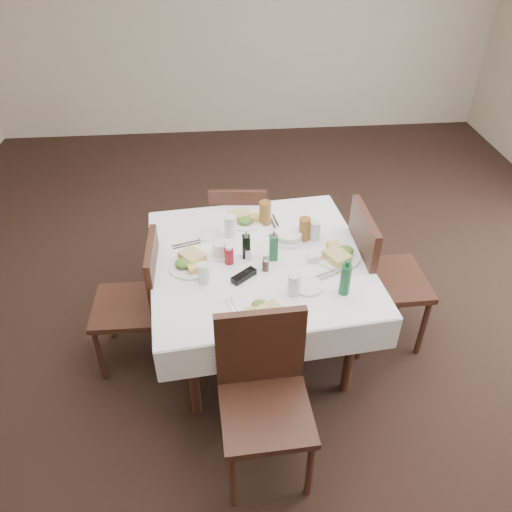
# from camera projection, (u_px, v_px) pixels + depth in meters

# --- Properties ---
(ground_plane) EXTENTS (7.00, 7.00, 0.00)m
(ground_plane) POSITION_uv_depth(u_px,v_px,m) (276.00, 320.00, 3.69)
(ground_plane) COLOR black
(room_shell) EXTENTS (6.04, 7.04, 2.80)m
(room_shell) POSITION_uv_depth(u_px,v_px,m) (283.00, 90.00, 2.65)
(room_shell) COLOR #C2AE92
(room_shell) RESTS_ON ground
(dining_table) EXTENTS (1.42, 1.42, 0.76)m
(dining_table) POSITION_uv_depth(u_px,v_px,m) (259.00, 269.00, 3.09)
(dining_table) COLOR black
(dining_table) RESTS_ON ground
(chair_north) EXTENTS (0.45, 0.45, 0.87)m
(chair_north) POSITION_uv_depth(u_px,v_px,m) (239.00, 227.00, 3.78)
(chair_north) COLOR black
(chair_north) RESTS_ON ground
(chair_south) EXTENTS (0.48, 0.48, 0.96)m
(chair_south) POSITION_uv_depth(u_px,v_px,m) (263.00, 387.00, 2.53)
(chair_south) COLOR black
(chair_south) RESTS_ON ground
(chair_east) EXTENTS (0.49, 0.49, 1.02)m
(chair_east) POSITION_uv_depth(u_px,v_px,m) (376.00, 271.00, 3.22)
(chair_east) COLOR black
(chair_east) RESTS_ON ground
(chair_west) EXTENTS (0.44, 0.44, 0.92)m
(chair_west) POSITION_uv_depth(u_px,v_px,m) (140.00, 296.00, 3.12)
(chair_west) COLOR black
(chair_west) RESTS_ON ground
(meal_north) EXTENTS (0.26, 0.26, 0.06)m
(meal_north) POSITION_uv_depth(u_px,v_px,m) (244.00, 219.00, 3.35)
(meal_north) COLOR white
(meal_north) RESTS_ON dining_table
(meal_south) EXTENTS (0.24, 0.24, 0.05)m
(meal_south) POSITION_uv_depth(u_px,v_px,m) (263.00, 311.00, 2.64)
(meal_south) COLOR white
(meal_south) RESTS_ON dining_table
(meal_east) EXTENTS (0.28, 0.28, 0.06)m
(meal_east) POSITION_uv_depth(u_px,v_px,m) (338.00, 254.00, 3.03)
(meal_east) COLOR white
(meal_east) RESTS_ON dining_table
(meal_west) EXTENTS (0.28, 0.28, 0.06)m
(meal_west) POSITION_uv_depth(u_px,v_px,m) (191.00, 262.00, 2.96)
(meal_west) COLOR white
(meal_west) RESTS_ON dining_table
(side_plate_a) EXTENTS (0.16, 0.16, 0.01)m
(side_plate_a) POSITION_uv_depth(u_px,v_px,m) (210.00, 235.00, 3.22)
(side_plate_a) COLOR white
(side_plate_a) RESTS_ON dining_table
(side_plate_b) EXTENTS (0.17, 0.17, 0.01)m
(side_plate_b) POSITION_uv_depth(u_px,v_px,m) (308.00, 286.00, 2.82)
(side_plate_b) COLOR white
(side_plate_b) RESTS_ON dining_table
(water_n) EXTENTS (0.08, 0.08, 0.14)m
(water_n) POSITION_uv_depth(u_px,v_px,m) (231.00, 226.00, 3.19)
(water_n) COLOR silver
(water_n) RESTS_ON dining_table
(water_s) EXTENTS (0.07, 0.07, 0.13)m
(water_s) POSITION_uv_depth(u_px,v_px,m) (294.00, 284.00, 2.74)
(water_s) COLOR silver
(water_s) RESTS_ON dining_table
(water_e) EXTENTS (0.07, 0.07, 0.13)m
(water_e) POSITION_uv_depth(u_px,v_px,m) (315.00, 231.00, 3.16)
(water_e) COLOR silver
(water_e) RESTS_ON dining_table
(water_w) EXTENTS (0.07, 0.07, 0.12)m
(water_w) POSITION_uv_depth(u_px,v_px,m) (204.00, 273.00, 2.82)
(water_w) COLOR silver
(water_w) RESTS_ON dining_table
(iced_tea_a) EXTENTS (0.08, 0.08, 0.16)m
(iced_tea_a) POSITION_uv_depth(u_px,v_px,m) (265.00, 213.00, 3.29)
(iced_tea_a) COLOR brown
(iced_tea_a) RESTS_ON dining_table
(iced_tea_b) EXTENTS (0.07, 0.07, 0.15)m
(iced_tea_b) POSITION_uv_depth(u_px,v_px,m) (305.00, 229.00, 3.15)
(iced_tea_b) COLOR brown
(iced_tea_b) RESTS_ON dining_table
(bread_basket) EXTENTS (0.19, 0.19, 0.06)m
(bread_basket) POSITION_uv_depth(u_px,v_px,m) (288.00, 236.00, 3.17)
(bread_basket) COLOR silver
(bread_basket) RESTS_ON dining_table
(oil_cruet_dark) EXTENTS (0.05, 0.05, 0.20)m
(oil_cruet_dark) POSITION_uv_depth(u_px,v_px,m) (246.00, 246.00, 2.99)
(oil_cruet_dark) COLOR black
(oil_cruet_dark) RESTS_ON dining_table
(oil_cruet_green) EXTENTS (0.05, 0.05, 0.21)m
(oil_cruet_green) POSITION_uv_depth(u_px,v_px,m) (273.00, 247.00, 2.98)
(oil_cruet_green) COLOR #185A2D
(oil_cruet_green) RESTS_ON dining_table
(ketchup_bottle) EXTENTS (0.06, 0.06, 0.12)m
(ketchup_bottle) POSITION_uv_depth(u_px,v_px,m) (229.00, 255.00, 2.97)
(ketchup_bottle) COLOR maroon
(ketchup_bottle) RESTS_ON dining_table
(salt_shaker) EXTENTS (0.03, 0.03, 0.08)m
(salt_shaker) POSITION_uv_depth(u_px,v_px,m) (248.00, 254.00, 3.00)
(salt_shaker) COLOR white
(salt_shaker) RESTS_ON dining_table
(pepper_shaker) EXTENTS (0.04, 0.04, 0.09)m
(pepper_shaker) POSITION_uv_depth(u_px,v_px,m) (265.00, 264.00, 2.92)
(pepper_shaker) COLOR #3E291E
(pepper_shaker) RESTS_ON dining_table
(coffee_mug) EXTENTS (0.14, 0.13, 0.09)m
(coffee_mug) POSITION_uv_depth(u_px,v_px,m) (220.00, 250.00, 3.03)
(coffee_mug) COLOR white
(coffee_mug) RESTS_ON dining_table
(sunglasses) EXTENTS (0.16, 0.14, 0.03)m
(sunglasses) POSITION_uv_depth(u_px,v_px,m) (244.00, 276.00, 2.87)
(sunglasses) COLOR black
(sunglasses) RESTS_ON dining_table
(green_bottle) EXTENTS (0.06, 0.06, 0.22)m
(green_bottle) POSITION_uv_depth(u_px,v_px,m) (345.00, 279.00, 2.72)
(green_bottle) COLOR #185A2D
(green_bottle) RESTS_ON dining_table
(sugar_caddy) EXTENTS (0.10, 0.07, 0.04)m
(sugar_caddy) POSITION_uv_depth(u_px,v_px,m) (314.00, 258.00, 3.00)
(sugar_caddy) COLOR white
(sugar_caddy) RESTS_ON dining_table
(cutlery_n) EXTENTS (0.07, 0.17, 0.01)m
(cutlery_n) POSITION_uv_depth(u_px,v_px,m) (274.00, 222.00, 3.35)
(cutlery_n) COLOR silver
(cutlery_n) RESTS_ON dining_table
(cutlery_s) EXTENTS (0.09, 0.16, 0.01)m
(cutlery_s) POSITION_uv_depth(u_px,v_px,m) (234.00, 308.00, 2.68)
(cutlery_s) COLOR silver
(cutlery_s) RESTS_ON dining_table
(cutlery_e) EXTENTS (0.20, 0.12, 0.01)m
(cutlery_e) POSITION_uv_depth(u_px,v_px,m) (331.00, 274.00, 2.91)
(cutlery_e) COLOR silver
(cutlery_e) RESTS_ON dining_table
(cutlery_w) EXTENTS (0.19, 0.09, 0.01)m
(cutlery_w) POSITION_uv_depth(u_px,v_px,m) (187.00, 245.00, 3.14)
(cutlery_w) COLOR silver
(cutlery_w) RESTS_ON dining_table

